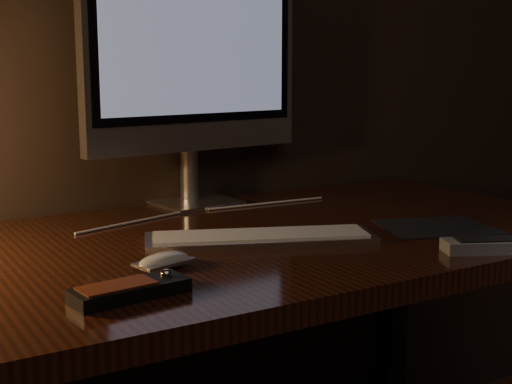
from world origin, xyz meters
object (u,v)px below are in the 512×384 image
mouse (164,263)px  media_remote (130,290)px  keyboard (261,237)px  desk (196,296)px  tv_remote (504,245)px  monitor (194,56)px

mouse → media_remote: media_remote is taller
mouse → keyboard: bearing=3.0°
desk → tv_remote: tv_remote is taller
monitor → keyboard: bearing=-104.8°
mouse → tv_remote: 0.59m
mouse → media_remote: bearing=-146.8°
mouse → desk: bearing=37.8°
keyboard → tv_remote: (0.33, -0.28, 0.00)m
keyboard → tv_remote: tv_remote is taller
desk → monitor: (0.13, 0.25, 0.47)m
keyboard → tv_remote: 0.43m
monitor → media_remote: monitor is taller
desk → media_remote: media_remote is taller
keyboard → mouse: (-0.22, -0.07, 0.00)m
monitor → keyboard: (-0.06, -0.38, -0.33)m
media_remote → tv_remote: bearing=-15.1°
tv_remote → desk: bearing=160.5°
desk → monitor: 0.55m
mouse → tv_remote: size_ratio=0.44×
monitor → mouse: size_ratio=6.15×
keyboard → mouse: 0.24m
desk → keyboard: bearing=-60.3°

